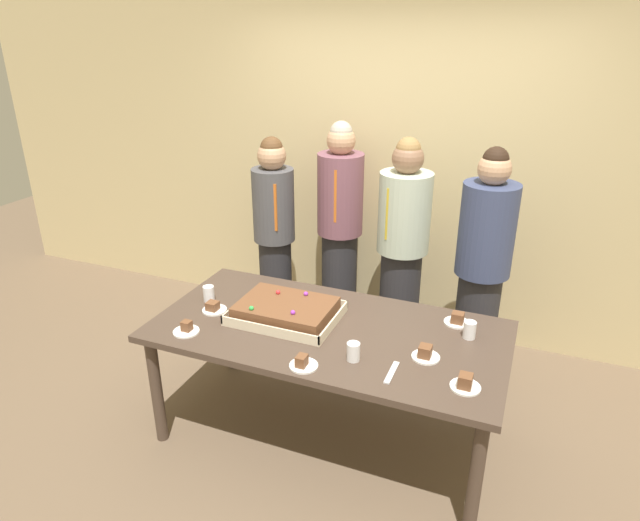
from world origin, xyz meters
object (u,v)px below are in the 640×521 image
(sheet_cake, at_px, (286,310))
(plated_slice_near_left, at_px, (425,354))
(drink_cup_middle, at_px, (209,294))
(person_serving_front, at_px, (482,270))
(plated_slice_far_left, at_px, (214,308))
(plated_slice_center_back, at_px, (303,363))
(plated_slice_far_right, at_px, (465,384))
(cake_server_utensil, at_px, (392,372))
(person_striped_tie_right, at_px, (274,235))
(plated_slice_near_right, at_px, (186,329))
(party_table, at_px, (328,340))
(person_green_shirt_behind, at_px, (402,251))
(plated_slice_center_front, at_px, (457,320))
(person_far_right_suit, at_px, (340,230))
(drink_cup_far_end, at_px, (353,352))
(drink_cup_nearest, at_px, (470,330))

(sheet_cake, bearing_deg, plated_slice_near_left, -7.77)
(drink_cup_middle, relative_size, person_serving_front, 0.06)
(plated_slice_far_left, distance_m, plated_slice_center_back, 0.83)
(plated_slice_near_left, distance_m, plated_slice_far_right, 0.30)
(plated_slice_center_back, bearing_deg, plated_slice_near_left, 29.52)
(cake_server_utensil, bearing_deg, person_striped_tie_right, 134.86)
(plated_slice_near_right, height_order, person_serving_front, person_serving_front)
(plated_slice_near_left, bearing_deg, party_table, 170.98)
(person_serving_front, bearing_deg, person_green_shirt_behind, -55.50)
(plated_slice_near_left, distance_m, cake_server_utensil, 0.24)
(person_green_shirt_behind, bearing_deg, drink_cup_middle, -21.04)
(party_table, distance_m, plated_slice_near_left, 0.60)
(plated_slice_far_left, relative_size, plated_slice_center_front, 1.00)
(plated_slice_near_right, distance_m, plated_slice_far_left, 0.28)
(plated_slice_center_back, relative_size, cake_server_utensil, 0.75)
(drink_cup_middle, bearing_deg, plated_slice_far_left, -46.92)
(drink_cup_middle, bearing_deg, sheet_cake, -1.48)
(plated_slice_near_left, relative_size, person_striped_tie_right, 0.09)
(person_serving_front, height_order, person_far_right_suit, person_far_right_suit)
(plated_slice_far_right, distance_m, person_far_right_suit, 1.93)
(cake_server_utensil, distance_m, person_serving_front, 1.24)
(plated_slice_near_left, height_order, person_green_shirt_behind, person_green_shirt_behind)
(plated_slice_near_right, height_order, plated_slice_far_right, plated_slice_far_right)
(plated_slice_far_left, relative_size, drink_cup_far_end, 1.50)
(plated_slice_far_left, distance_m, plated_slice_far_right, 1.56)
(plated_slice_far_left, height_order, drink_cup_nearest, drink_cup_nearest)
(drink_cup_far_end, xyz_separation_m, person_green_shirt_behind, (-0.08, 1.32, 0.06))
(party_table, bearing_deg, person_green_shirt_behind, 81.58)
(sheet_cake, height_order, drink_cup_nearest, sheet_cake)
(plated_slice_far_left, xyz_separation_m, person_far_right_suit, (0.35, 1.28, 0.12))
(plated_slice_center_back, bearing_deg, person_serving_front, 61.63)
(drink_cup_middle, bearing_deg, party_table, -2.72)
(plated_slice_center_back, relative_size, drink_cup_nearest, 1.50)
(plated_slice_near_right, bearing_deg, drink_cup_middle, 103.72)
(person_serving_front, distance_m, person_striped_tie_right, 1.60)
(person_green_shirt_behind, distance_m, person_far_right_suit, 0.56)
(drink_cup_middle, xyz_separation_m, cake_server_utensil, (1.29, -0.33, -0.05))
(person_striped_tie_right, bearing_deg, plated_slice_near_right, -24.75)
(plated_slice_near_left, distance_m, person_far_right_suit, 1.63)
(drink_cup_far_end, relative_size, person_green_shirt_behind, 0.06)
(cake_server_utensil, distance_m, person_far_right_suit, 1.74)
(sheet_cake, height_order, plated_slice_center_back, sheet_cake)
(drink_cup_nearest, height_order, person_serving_front, person_serving_front)
(sheet_cake, distance_m, plated_slice_near_left, 0.88)
(plated_slice_near_right, distance_m, cake_server_utensil, 1.20)
(person_serving_front, bearing_deg, person_striped_tie_right, -45.25)
(drink_cup_nearest, relative_size, drink_cup_far_end, 1.00)
(person_green_shirt_behind, relative_size, person_far_right_suit, 0.97)
(cake_server_utensil, bearing_deg, drink_cup_middle, 165.48)
(party_table, bearing_deg, sheet_cake, 174.88)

